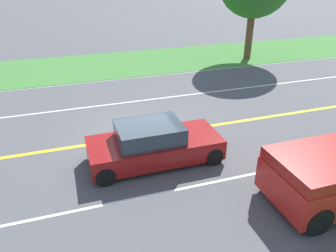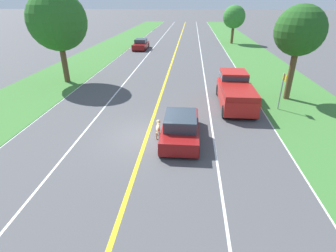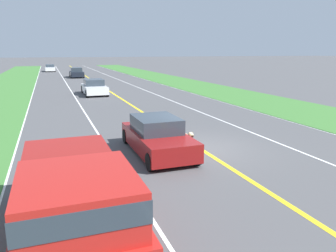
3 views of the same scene
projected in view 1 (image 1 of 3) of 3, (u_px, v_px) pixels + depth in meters
The scene contains 8 objects.
ground_plane at pixel (143, 136), 12.55m from camera, with size 400.00×400.00×0.00m, color #4C4C4F.
centre_divider_line at pixel (143, 136), 12.54m from camera, with size 0.18×160.00×0.01m, color yellow.
lane_edge_line_left at pixel (113, 80), 18.48m from camera, with size 0.14×160.00×0.01m, color white.
lane_dash_same_dir at pixel (173, 191), 9.58m from camera, with size 0.10×160.00×0.01m, color white.
lane_dash_oncoming at pixel (125, 103), 15.51m from camera, with size 0.10×160.00×0.01m, color white.
grass_verge_left at pixel (105, 65), 21.01m from camera, with size 6.00×160.00×0.03m, color #3D7533.
ego_car at pixel (153, 144), 10.73m from camera, with size 1.87×4.33×1.38m.
dog at pixel (148, 131), 11.82m from camera, with size 0.28×1.15×0.83m.
Camera 1 is at (10.76, -2.55, 6.02)m, focal length 35.00 mm.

